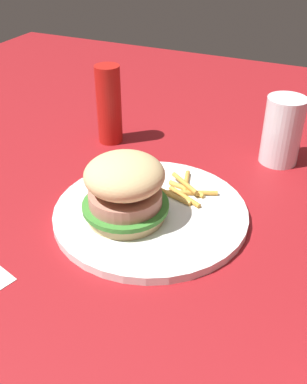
% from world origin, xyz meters
% --- Properties ---
extents(ground_plane, '(1.60, 1.60, 0.00)m').
position_xyz_m(ground_plane, '(0.00, 0.00, 0.00)').
color(ground_plane, maroon).
extents(plate, '(0.27, 0.27, 0.01)m').
position_xyz_m(plate, '(0.03, -0.00, 0.01)').
color(plate, white).
rests_on(plate, ground_plane).
extents(sandwich, '(0.12, 0.12, 0.09)m').
position_xyz_m(sandwich, '(-0.00, 0.02, 0.06)').
color(sandwich, tan).
rests_on(sandwich, plate).
extents(fries_pile, '(0.08, 0.09, 0.01)m').
position_xyz_m(fries_pile, '(0.09, -0.03, 0.02)').
color(fries_pile, gold).
rests_on(fries_pile, plate).
extents(drink_glass, '(0.06, 0.06, 0.11)m').
position_xyz_m(drink_glass, '(0.26, -0.13, 0.05)').
color(drink_glass, silver).
rests_on(drink_glass, ground_plane).
extents(ketchup_bottle, '(0.04, 0.04, 0.14)m').
position_xyz_m(ketchup_bottle, '(0.21, 0.17, 0.07)').
color(ketchup_bottle, '#B21914').
rests_on(ketchup_bottle, ground_plane).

